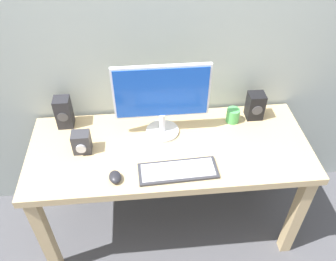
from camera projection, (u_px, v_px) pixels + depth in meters
name	position (u px, v px, depth m)	size (l,w,h in m)	color
ground_plane	(169.00, 222.00, 2.49)	(6.00, 6.00, 0.00)	#4C4C51
desk	(170.00, 158.00, 2.05)	(1.61, 0.65, 0.76)	tan
monitor	(162.00, 97.00, 1.91)	(0.53, 0.19, 0.45)	silver
keyboard_primary	(178.00, 171.00, 1.83)	(0.42, 0.17, 0.02)	#333338
mouse	(115.00, 177.00, 1.78)	(0.06, 0.09, 0.04)	#232328
speaker_right	(255.00, 106.00, 2.12)	(0.10, 0.10, 0.17)	black
speaker_left	(64.00, 112.00, 2.05)	(0.09, 0.09, 0.20)	#232328
audio_controller	(82.00, 142.00, 1.91)	(0.10, 0.09, 0.13)	#333338
coffee_mug	(233.00, 115.00, 2.12)	(0.08, 0.08, 0.09)	#4CB259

